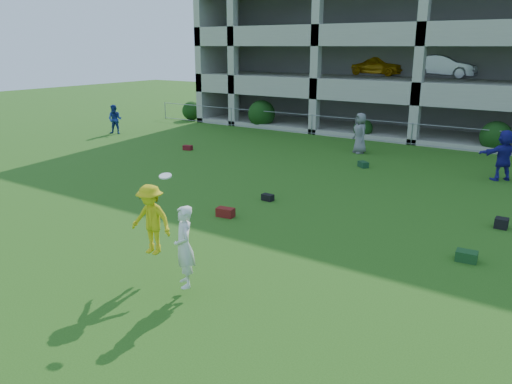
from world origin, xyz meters
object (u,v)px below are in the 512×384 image
Objects in this scene: crate_d at (501,223)px; parking_garage at (461,31)px; bystander_a at (115,119)px; bystander_d at (504,155)px; frisbee_contest at (161,228)px; bystander_c at (360,133)px.

parking_garage is (-6.14, 19.84, 5.86)m from crate_d.
parking_garage reaches higher than bystander_a.
bystander_d is at bearing 98.89° from crate_d.
frisbee_contest is at bearing -64.73° from bystander_a.
parking_garage is (15.89, 15.14, 5.14)m from bystander_a.
bystander_a is at bearing -126.99° from bystander_c.
frisbee_contest is (1.90, -15.71, 0.30)m from bystander_c.
crate_d is (22.03, -4.69, -0.72)m from bystander_a.
bystander_a is 21.14m from bystander_d.
frisbee_contest reaches higher than crate_d.
bystander_c is 13.24m from parking_garage.
crate_d is at bearing -3.89° from bystander_c.
frisbee_contest reaches higher than bystander_c.
bystander_c is at bearing -14.99° from bystander_a.
bystander_d reaches higher than bystander_c.
bystander_a is 0.06× the size of parking_garage.
parking_garage is (-5.21, 13.91, 5.01)m from bystander_d.
bystander_d is 6.05m from crate_d.
bystander_c is 0.86× the size of frisbee_contest.
bystander_a is at bearing 167.97° from crate_d.
bystander_d is 15.68m from parking_garage.
frisbee_contest is at bearing -89.19° from parking_garage.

